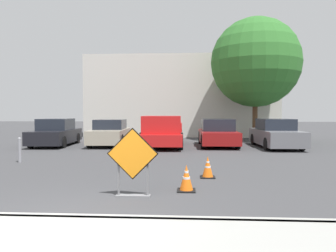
# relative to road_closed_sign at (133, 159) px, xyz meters

# --- Properties ---
(ground_plane) EXTENTS (96.00, 96.00, 0.00)m
(ground_plane) POSITION_rel_road_closed_sign_xyz_m (-0.97, 8.22, -0.80)
(ground_plane) COLOR #3D3D3F
(curb_lip) EXTENTS (25.65, 0.20, 0.14)m
(curb_lip) POSITION_rel_road_closed_sign_xyz_m (-0.97, -1.78, -0.73)
(curb_lip) COLOR #999993
(curb_lip) RESTS_ON ground_plane
(road_closed_sign) EXTENTS (1.12, 0.20, 1.48)m
(road_closed_sign) POSITION_rel_road_closed_sign_xyz_m (0.00, 0.00, 0.00)
(road_closed_sign) COLOR black
(road_closed_sign) RESTS_ON ground_plane
(traffic_cone_nearest) EXTENTS (0.42, 0.42, 0.60)m
(traffic_cone_nearest) POSITION_rel_road_closed_sign_xyz_m (1.15, 0.56, -0.51)
(traffic_cone_nearest) COLOR black
(traffic_cone_nearest) RESTS_ON ground_plane
(traffic_cone_second) EXTENTS (0.40, 0.40, 0.59)m
(traffic_cone_second) POSITION_rel_road_closed_sign_xyz_m (1.73, 2.14, -0.52)
(traffic_cone_second) COLOR black
(traffic_cone_second) RESTS_ON ground_plane
(parked_car_nearest) EXTENTS (2.01, 4.18, 1.46)m
(parked_car_nearest) POSITION_rel_road_closed_sign_xyz_m (-6.02, 10.42, -0.14)
(parked_car_nearest) COLOR black
(parked_car_nearest) RESTS_ON ground_plane
(parked_car_second) EXTENTS (1.96, 4.27, 1.41)m
(parked_car_second) POSITION_rel_road_closed_sign_xyz_m (-3.09, 10.74, -0.14)
(parked_car_second) COLOR #A39984
(parked_car_second) RESTS_ON ground_plane
(pickup_truck) EXTENTS (2.23, 5.40, 1.63)m
(pickup_truck) POSITION_rel_road_closed_sign_xyz_m (-0.15, 10.05, -0.06)
(pickup_truck) COLOR red
(pickup_truck) RESTS_ON ground_plane
(parked_car_third) EXTENTS (1.97, 4.15, 1.45)m
(parked_car_third) POSITION_rel_road_closed_sign_xyz_m (2.77, 10.66, -0.13)
(parked_car_third) COLOR maroon
(parked_car_third) RESTS_ON ground_plane
(parked_car_fourth) EXTENTS (1.94, 4.52, 1.47)m
(parked_car_fourth) POSITION_rel_road_closed_sign_xyz_m (5.69, 10.22, -0.13)
(parked_car_fourth) COLOR slate
(parked_car_fourth) RESTS_ON ground_plane
(bollard_nearest) EXTENTS (0.12, 0.12, 0.91)m
(bollard_nearest) POSITION_rel_road_closed_sign_xyz_m (-4.89, 4.48, -0.32)
(bollard_nearest) COLOR gray
(bollard_nearest) RESTS_ON ground_plane
(building_facade_backdrop) EXTENTS (14.20, 5.00, 6.02)m
(building_facade_backdrop) POSITION_rel_road_closed_sign_xyz_m (0.64, 18.99, 2.21)
(building_facade_backdrop) COLOR beige
(building_facade_backdrop) RESTS_ON ground_plane
(street_tree_behind_lot) EXTENTS (5.59, 5.59, 7.73)m
(street_tree_behind_lot) POSITION_rel_road_closed_sign_xyz_m (5.40, 14.07, 4.12)
(street_tree_behind_lot) COLOR #513823
(street_tree_behind_lot) RESTS_ON ground_plane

